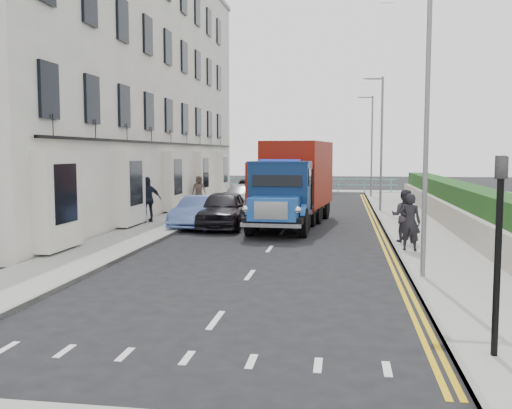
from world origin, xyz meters
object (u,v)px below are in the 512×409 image
at_px(lamp_mid, 379,136).
at_px(red_lorry, 294,180).
at_px(bedford_lorry, 281,201).
at_px(parked_car_front, 223,209).
at_px(lamp_near, 422,117).
at_px(pedestrian_east_near, 410,222).
at_px(lamp_far, 370,140).

bearing_deg(lamp_mid, red_lorry, -126.90).
relative_size(bedford_lorry, parked_car_front, 1.32).
distance_m(lamp_near, bedford_lorry, 9.22).
height_order(bedford_lorry, red_lorry, red_lorry).
relative_size(lamp_mid, pedestrian_east_near, 3.96).
bearing_deg(bedford_lorry, pedestrian_east_near, -39.64).
xyz_separation_m(lamp_far, pedestrian_east_near, (0.22, -22.28, -2.99)).
height_order(lamp_mid, red_lorry, lamp_mid).
height_order(bedford_lorry, parked_car_front, bedford_lorry).
xyz_separation_m(lamp_far, bedford_lorry, (-4.22, -18.27, -2.73)).
xyz_separation_m(lamp_mid, lamp_far, (0.00, 10.00, 0.00)).
height_order(lamp_far, red_lorry, lamp_far).
relative_size(lamp_near, bedford_lorry, 1.18).
distance_m(lamp_far, parked_car_front, 18.58).
relative_size(lamp_near, red_lorry, 0.98).
height_order(lamp_far, parked_car_front, lamp_far).
relative_size(lamp_near, lamp_mid, 1.00).
distance_m(lamp_near, lamp_mid, 16.00).
xyz_separation_m(lamp_far, red_lorry, (-3.94, -15.24, -2.07)).
bearing_deg(parked_car_front, pedestrian_east_near, -40.19).
bearing_deg(lamp_mid, lamp_near, -90.00).
height_order(bedford_lorry, pedestrian_east_near, bedford_lorry).
distance_m(lamp_near, red_lorry, 11.64).
bearing_deg(bedford_lorry, red_lorry, 86.99).
relative_size(lamp_near, parked_car_front, 1.55).
bearing_deg(parked_car_front, bedford_lorry, -29.56).
height_order(red_lorry, parked_car_front, red_lorry).
bearing_deg(lamp_far, bedford_lorry, -103.02).
xyz_separation_m(lamp_near, parked_car_front, (-6.78, 9.00, -3.23)).
bearing_deg(red_lorry, bedford_lorry, -88.04).
relative_size(lamp_near, pedestrian_east_near, 3.96).
bearing_deg(red_lorry, pedestrian_east_near, -52.01).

